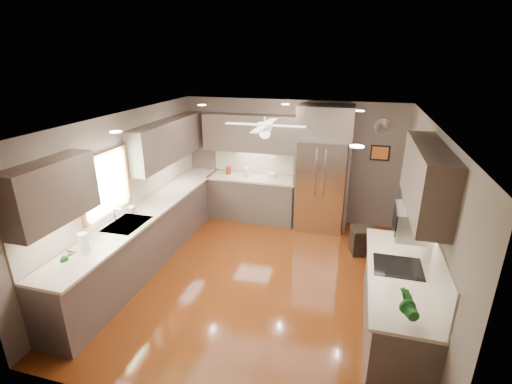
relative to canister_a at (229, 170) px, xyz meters
The scene contains 26 objects.
floor 2.77m from the canister_a, 60.37° to the right, with size 5.00×5.00×0.00m, color #52290B.
ceiling 2.97m from the canister_a, 60.37° to the right, with size 5.00×5.00×0.00m, color white.
wall_back 1.32m from the canister_a, 11.57° to the left, with size 4.50×4.50×0.00m, color brown.
wall_front 4.91m from the canister_a, 74.96° to the right, with size 4.50×4.50×0.00m, color brown.
wall_left 2.45m from the canister_a, 113.55° to the right, with size 5.00×5.00×0.00m, color brown.
wall_right 4.18m from the canister_a, 32.43° to the right, with size 5.00×5.00×0.00m, color brown.
canister_a is the anchor object (origin of this frame).
canister_c 0.41m from the canister_a, ahead, with size 0.11×0.11×0.19m, color beige.
soap_bottle 2.50m from the canister_a, 108.49° to the right, with size 0.08×0.08×0.17m, color white.
potted_plant_left 4.01m from the canister_a, 99.49° to the right, with size 0.14×0.10×0.27m, color #17531A.
potted_plant_right 5.05m from the canister_a, 50.99° to the right, with size 0.20×0.16×0.36m, color #17531A.
bowl 0.96m from the canister_a, ahead, with size 0.24×0.24×0.06m, color beige.
left_run 2.26m from the canister_a, 108.04° to the right, with size 0.65×4.70×1.45m.
back_run 0.77m from the canister_a, ahead, with size 1.85×0.65×1.45m.
uppers 1.83m from the canister_a, 70.80° to the right, with size 4.50×4.70×0.95m.
window 2.95m from the canister_a, 109.06° to the right, with size 0.05×1.12×0.92m.
sink 2.82m from the canister_a, 103.50° to the right, with size 0.50×0.70×0.32m.
refrigerator 1.98m from the canister_a, ahead, with size 1.06×0.75×2.45m.
right_run 4.45m from the canister_a, 43.49° to the right, with size 0.70×2.20×1.45m.
microwave 4.35m from the canister_a, 40.21° to the right, with size 0.43×0.55×0.34m.
ceiling_fan 2.67m from the canister_a, 56.70° to the right, with size 1.18×1.18×0.32m.
recessed_lights 2.66m from the canister_a, 56.15° to the right, with size 2.84×3.14×0.01m.
wall_clock 3.20m from the canister_a, ahead, with size 0.30×0.03×0.30m.
framed_print 3.08m from the canister_a, ahead, with size 0.36×0.03×0.30m.
stool 3.09m from the canister_a, 18.45° to the right, with size 0.48×0.48×0.47m.
paper_towel 3.71m from the canister_a, 100.23° to the right, with size 0.12×0.12×0.30m.
Camera 1 is at (1.29, -4.86, 3.33)m, focal length 26.00 mm.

